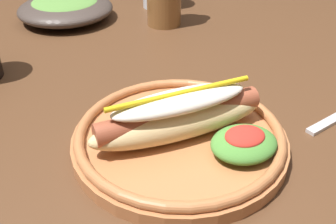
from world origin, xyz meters
TOP-DOWN VIEW (x-y plane):
  - dining_table at (0.00, 0.00)m, footprint 1.19×1.00m
  - hot_dog_plate at (-0.07, -0.18)m, footprint 0.25×0.25m
  - side_bowl at (-0.09, 0.30)m, footprint 0.19×0.19m

SIDE VIEW (x-z plane):
  - dining_table at x=0.00m, z-range 0.27..1.01m
  - hot_dog_plate at x=-0.07m, z-range 0.72..0.80m
  - side_bowl at x=-0.09m, z-range 0.74..0.79m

